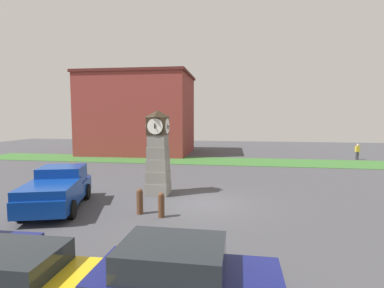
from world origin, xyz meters
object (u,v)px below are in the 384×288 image
Objects in this scene: bollard_mid_row at (140,201)px; clock_tower at (158,155)px; bench at (76,168)px; pickup_truck at (57,189)px; car_near_tower at (16,280)px; pedestrian_near_bench at (357,151)px; bollard_near_tower at (161,205)px; car_by_building at (182,278)px.

clock_tower is at bearing 91.67° from bollard_mid_row.
bench is at bearing 148.84° from clock_tower.
pickup_truck reaches higher than bollard_mid_row.
pedestrian_near_bench reaches higher than car_near_tower.
pedestrian_near_bench is at bearing 26.29° from bench.
bollard_near_tower is at bearing -43.52° from bench.
pickup_truck is (-5.07, 0.41, 0.38)m from bollard_near_tower.
bollard_mid_row is (0.10, -3.39, -1.62)m from clock_tower.
bollard_mid_row is at bearing -46.18° from bench.
clock_tower reaches higher than pedestrian_near_bench.
pedestrian_near_bench is (16.05, 16.19, -1.30)m from clock_tower.
clock_tower is 2.97× the size of bench.
car_by_building is at bearing -52.93° from bench.
bollard_mid_row is 4.04m from pickup_truck.
pickup_truck reaches higher than car_near_tower.
pedestrian_near_bench is (23.57, 11.65, 0.38)m from bench.
car_by_building is 0.74× the size of pickup_truck.
car_near_tower is at bearing -93.81° from bollard_mid_row.
clock_tower is 4.28× the size of bollard_near_tower.
bollard_mid_row is at bearing 116.42° from car_by_building.
clock_tower is at bearing 107.31° from bollard_near_tower.
car_by_building is 2.62× the size of bench.
bollard_mid_row is 25.26m from pedestrian_near_bench.
bench is at bearing 127.07° from car_by_building.
car_near_tower reaches higher than bollard_mid_row.
car_near_tower is at bearing -102.97° from bollard_near_tower.
bollard_mid_row is 0.21× the size of pickup_truck.
bollard_mid_row is 6.84m from car_near_tower.
car_near_tower is 1.05× the size of car_by_building.
pickup_truck reaches higher than bench.
clock_tower reaches higher than pickup_truck.
clock_tower is 5.26m from pickup_truck.
car_by_building is 2.57× the size of pedestrian_near_bench.
bollard_near_tower is 1.09m from bollard_mid_row.
bollard_near_tower is at bearing 109.06° from car_by_building.
bollard_near_tower is 0.25× the size of car_near_tower.
car_near_tower is 16.42m from bench.
pedestrian_near_bench is (12.83, 25.85, 0.11)m from car_by_building.
bollard_near_tower is 24.85m from pedestrian_near_bench.
bollard_near_tower is 5.10m from pickup_truck.
pickup_truck is at bearing 175.35° from bollard_near_tower.
pickup_truck reaches higher than bollard_near_tower.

